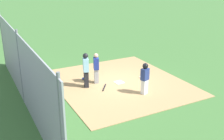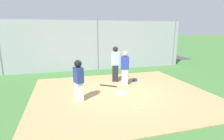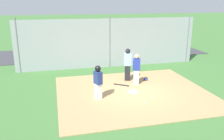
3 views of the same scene
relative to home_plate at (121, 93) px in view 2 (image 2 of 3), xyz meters
name	(u,v)px [view 2 (image 2 of 3)]	position (x,y,z in m)	size (l,w,h in m)	color
ground_plane	(121,94)	(0.00, 0.00, -0.04)	(140.00, 140.00, 0.00)	#3D6B33
dirt_infield	(121,93)	(0.00, 0.00, -0.03)	(7.20, 6.40, 0.03)	#A88456
home_plate	(121,93)	(0.00, 0.00, 0.00)	(0.44, 0.44, 0.02)	white
catcher	(125,68)	(-0.53, -1.08, 0.83)	(0.44, 0.37, 1.62)	#9E9EA3
umpire	(115,63)	(-0.27, -1.77, 0.94)	(0.44, 0.35, 1.79)	black
runner	(79,78)	(1.78, 0.39, 0.86)	(0.37, 0.45, 1.55)	silver
baseball_bat	(108,86)	(0.29, -1.03, 0.02)	(0.06, 0.06, 0.85)	black
catcher_mask	(135,80)	(-1.25, -1.51, 0.05)	(0.24, 0.20, 0.12)	navy
baseball	(136,105)	(-0.09, 1.37, 0.03)	(0.07, 0.07, 0.07)	white
backstop_fence	(98,46)	(0.00, -4.90, 1.56)	(12.00, 0.10, 3.35)	#93999E
parking_lot	(88,59)	(0.00, -9.44, -0.02)	(18.00, 5.20, 0.04)	#38383D
parked_car_silver	(118,52)	(-2.65, -8.81, 0.57)	(4.39, 2.30, 1.28)	#B2B2B7
parked_car_blue	(86,52)	(0.15, -9.63, 0.57)	(4.33, 2.15, 1.28)	#28428C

